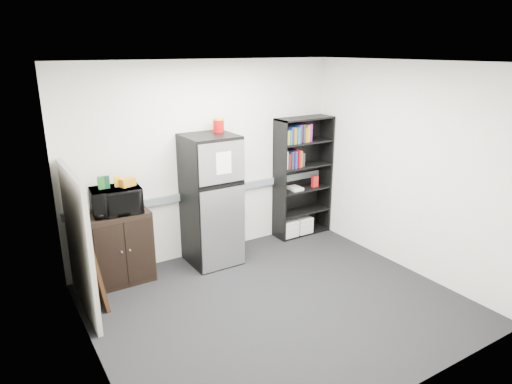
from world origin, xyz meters
The scene contains 18 objects.
floor centered at (0.00, 0.00, 0.00)m, with size 4.00×4.00×0.00m, color black.
wall_back centered at (0.00, 1.75, 1.35)m, with size 4.00×0.02×2.70m, color white.
wall_right centered at (2.00, 0.00, 1.35)m, with size 0.02×3.50×2.70m, color white.
wall_left centered at (-2.00, 0.00, 1.35)m, with size 0.02×3.50×2.70m, color white.
ceiling centered at (0.00, 0.00, 2.70)m, with size 4.00×3.50×0.02m, color white.
electrical_raceway centered at (0.00, 1.72, 0.90)m, with size 3.92×0.05×0.10m, color gray.
wall_note centered at (-0.35, 1.74, 1.55)m, with size 0.14×0.00×0.10m, color white.
bookshelf centered at (1.51, 1.57, 0.97)m, with size 0.90×0.34×1.85m.
cubicle_partition centered at (-1.90, 1.08, 0.81)m, with size 0.06×1.30×1.62m.
cabinet centered at (-1.35, 1.50, 0.46)m, with size 0.74×0.49×0.92m.
microwave centered at (-1.35, 1.48, 1.08)m, with size 0.58×0.39×0.32m, color black.
snack_box_a centered at (-1.50, 1.52, 1.32)m, with size 0.07×0.05×0.15m, color #19581B.
snack_box_b centered at (-1.44, 1.52, 1.32)m, with size 0.07×0.05×0.15m, color #0B341E.
snack_box_c centered at (-1.31, 1.52, 1.31)m, with size 0.07×0.05×0.14m, color yellow.
snack_bag centered at (-1.20, 1.47, 1.29)m, with size 0.18×0.10×0.10m, color #B97912.
refrigerator centered at (-0.12, 1.42, 0.88)m, with size 0.67×0.69×1.77m.
coffee_can centered at (0.09, 1.55, 1.87)m, with size 0.15×0.15×0.20m.
framed_poster centered at (-1.77, 1.20, 0.46)m, with size 0.16×0.72×0.92m.
Camera 1 is at (-2.66, -3.82, 2.84)m, focal length 32.00 mm.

